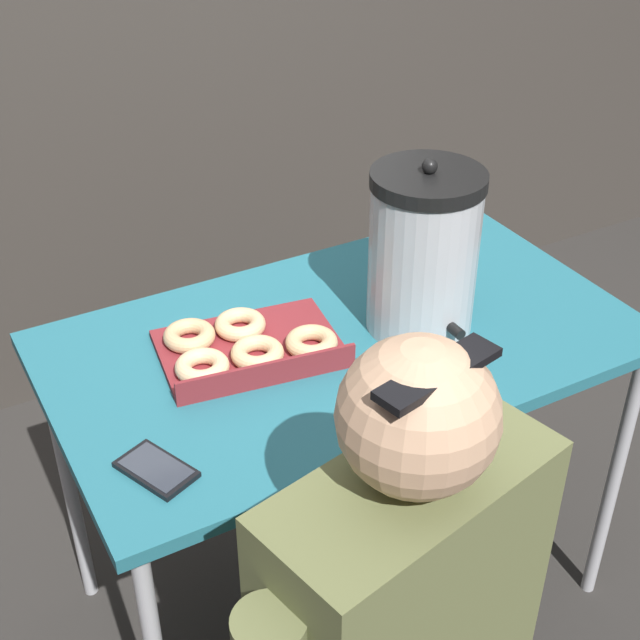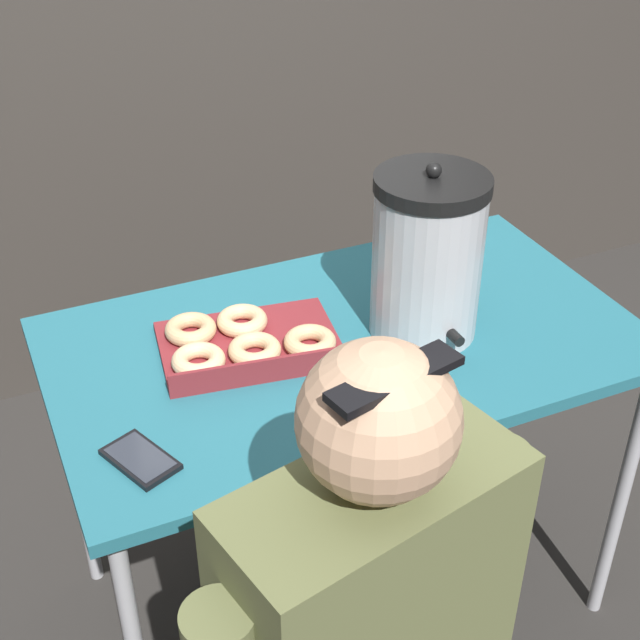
% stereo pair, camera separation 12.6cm
% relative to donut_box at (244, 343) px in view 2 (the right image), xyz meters
% --- Properties ---
extents(ground_plane, '(12.00, 12.00, 0.00)m').
position_rel_donut_box_xyz_m(ground_plane, '(0.20, -0.04, -0.79)').
color(ground_plane, '#2D2B28').
extents(folding_table, '(1.18, 0.68, 0.76)m').
position_rel_donut_box_xyz_m(folding_table, '(0.20, -0.04, -0.08)').
color(folding_table, '#236675').
rests_on(folding_table, ground).
extents(donut_box, '(0.38, 0.29, 0.05)m').
position_rel_donut_box_xyz_m(donut_box, '(0.00, 0.00, 0.00)').
color(donut_box, maroon).
rests_on(donut_box, folding_table).
extents(coffee_urn, '(0.22, 0.25, 0.37)m').
position_rel_donut_box_xyz_m(coffee_urn, '(0.36, -0.07, 0.15)').
color(coffee_urn, '#B7B7BC').
rests_on(coffee_urn, folding_table).
extents(cell_phone, '(0.12, 0.15, 0.01)m').
position_rel_donut_box_xyz_m(cell_phone, '(-0.27, -0.23, -0.02)').
color(cell_phone, black).
rests_on(cell_phone, folding_table).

